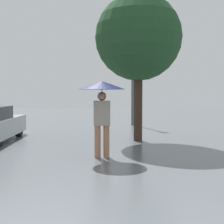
{
  "coord_description": "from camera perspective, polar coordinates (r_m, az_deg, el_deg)",
  "views": [
    {
      "loc": [
        0.54,
        -2.61,
        1.63
      ],
      "look_at": [
        0.78,
        5.12,
        1.15
      ],
      "focal_mm": 50.0,
      "sensor_mm": 36.0,
      "label": 1
    }
  ],
  "objects": [
    {
      "name": "pedestrian",
      "position": [
        7.73,
        -1.86,
        3.08
      ],
      "size": [
        1.18,
        1.18,
        1.92
      ],
      "color": "#9E7051",
      "rests_on": "ground_plane"
    },
    {
      "name": "tree",
      "position": [
        10.68,
        4.84,
        13.34
      ],
      "size": [
        2.88,
        2.88,
        4.9
      ],
      "color": "#38281E",
      "rests_on": "ground_plane"
    },
    {
      "name": "street_lamp",
      "position": [
        15.69,
        3.8,
        9.16
      ],
      "size": [
        0.37,
        0.37,
        4.69
      ],
      "color": "#515456",
      "rests_on": "ground_plane"
    }
  ]
}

